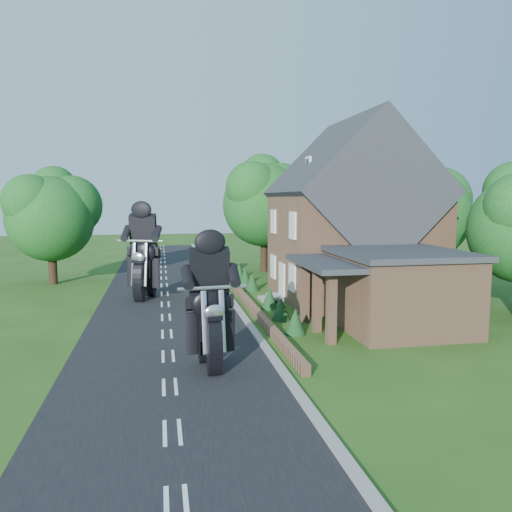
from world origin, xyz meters
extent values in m
plane|color=#244B15|center=(0.00, 0.00, 0.00)|extent=(120.00, 120.00, 0.00)
cube|color=black|center=(0.00, 0.00, 0.01)|extent=(7.00, 80.00, 0.02)
cube|color=gray|center=(3.65, 0.00, 0.06)|extent=(0.30, 80.00, 0.12)
cube|color=#8F6449|center=(4.30, 5.00, 0.20)|extent=(0.30, 22.00, 0.40)
cube|color=#8F6449|center=(10.50, 6.00, 3.00)|extent=(8.00, 8.00, 6.00)
cube|color=#26292E|center=(10.50, 6.00, 6.00)|extent=(8.48, 8.64, 8.48)
cube|color=#8F6449|center=(12.50, 6.00, 9.20)|extent=(0.60, 0.90, 1.60)
cube|color=white|center=(7.90, 6.00, 7.50)|extent=(0.12, 0.80, 0.90)
cube|color=black|center=(7.84, 6.00, 7.50)|extent=(0.04, 0.55, 0.65)
cube|color=white|center=(6.44, 6.00, 1.05)|extent=(0.10, 1.10, 2.10)
cube|color=gray|center=(6.10, 6.00, 0.15)|extent=(0.80, 1.60, 0.30)
cube|color=gray|center=(5.60, 6.00, 0.07)|extent=(0.80, 1.60, 0.15)
cube|color=white|center=(6.44, 3.80, 1.60)|extent=(0.10, 1.10, 1.40)
cube|color=black|center=(6.42, 3.80, 1.60)|extent=(0.04, 0.92, 1.22)
cube|color=white|center=(6.44, 8.20, 1.60)|extent=(0.10, 1.10, 1.40)
cube|color=black|center=(6.42, 8.20, 1.60)|extent=(0.04, 0.92, 1.22)
cube|color=white|center=(6.44, 3.80, 4.30)|extent=(0.10, 1.10, 1.40)
cube|color=black|center=(6.42, 3.80, 4.30)|extent=(0.04, 0.92, 1.22)
cube|color=white|center=(6.44, 8.20, 4.30)|extent=(0.10, 1.10, 1.40)
cube|color=black|center=(6.42, 8.20, 4.30)|extent=(0.04, 0.92, 1.22)
cube|color=#8F6449|center=(10.00, -0.80, 1.60)|extent=(5.00, 5.60, 3.20)
cube|color=#26292E|center=(10.00, -0.80, 3.32)|extent=(5.30, 5.94, 0.24)
cube|color=#26292E|center=(6.90, -0.80, 2.95)|extent=(2.60, 5.32, 0.22)
cube|color=#8F6449|center=(6.30, -2.60, 1.40)|extent=(0.35, 0.35, 2.80)
cube|color=#8F6449|center=(6.30, -0.80, 1.40)|extent=(0.35, 0.35, 2.80)
cube|color=#8F6449|center=(6.30, 1.00, 1.40)|extent=(0.35, 0.35, 2.80)
cylinder|color=black|center=(16.50, 8.50, 1.50)|extent=(0.56, 0.56, 3.00)
sphere|color=#154A18|center=(16.50, 8.50, 4.65)|extent=(6.00, 6.00, 6.00)
sphere|color=#154A18|center=(17.85, 9.10, 5.55)|extent=(4.32, 4.32, 4.32)
sphere|color=#154A18|center=(15.45, 7.60, 5.85)|extent=(3.72, 3.72, 3.72)
sphere|color=#154A18|center=(16.60, 9.70, 6.75)|extent=(3.30, 3.30, 3.30)
cylinder|color=black|center=(14.00, 16.00, 1.80)|extent=(0.56, 0.56, 3.60)
sphere|color=#154A18|center=(14.00, 16.00, 5.58)|extent=(7.20, 7.20, 7.20)
sphere|color=#154A18|center=(15.62, 16.72, 6.66)|extent=(5.18, 5.18, 5.18)
sphere|color=#154A18|center=(12.74, 14.92, 7.02)|extent=(4.46, 4.46, 4.46)
sphere|color=#154A18|center=(14.10, 17.44, 8.10)|extent=(3.96, 3.96, 3.96)
cylinder|color=black|center=(8.00, 17.00, 1.70)|extent=(0.56, 0.56, 3.40)
sphere|color=#154A18|center=(8.00, 17.00, 5.16)|extent=(6.40, 6.40, 6.40)
sphere|color=#154A18|center=(9.44, 17.64, 6.12)|extent=(4.61, 4.61, 4.61)
sphere|color=#154A18|center=(6.88, 16.04, 6.44)|extent=(3.97, 3.97, 3.97)
sphere|color=#154A18|center=(8.10, 18.28, 7.40)|extent=(3.52, 3.52, 3.52)
cylinder|color=black|center=(-7.00, 14.00, 1.40)|extent=(0.56, 0.56, 2.80)
sphere|color=#154A18|center=(-7.00, 14.00, 4.34)|extent=(5.60, 5.60, 5.60)
sphere|color=#154A18|center=(-5.74, 14.56, 5.18)|extent=(4.03, 4.03, 4.03)
sphere|color=#154A18|center=(-7.98, 13.16, 5.46)|extent=(3.47, 3.47, 3.47)
sphere|color=#154A18|center=(-6.90, 15.12, 6.30)|extent=(3.08, 3.08, 3.08)
cone|color=#103516|center=(5.30, -1.00, 0.55)|extent=(0.90, 0.90, 1.10)
cone|color=#103516|center=(5.30, 1.50, 0.55)|extent=(0.90, 0.90, 1.10)
cone|color=#103516|center=(5.30, 4.00, 0.55)|extent=(0.90, 0.90, 1.10)
cone|color=#103516|center=(5.30, 9.00, 0.55)|extent=(0.90, 0.90, 1.10)
cone|color=#103516|center=(5.30, 11.50, 0.55)|extent=(0.90, 0.90, 1.10)
cone|color=#103516|center=(5.30, 14.00, 0.55)|extent=(0.90, 0.90, 1.10)
camera|label=1|loc=(-0.18, -20.73, 5.69)|focal=35.00mm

